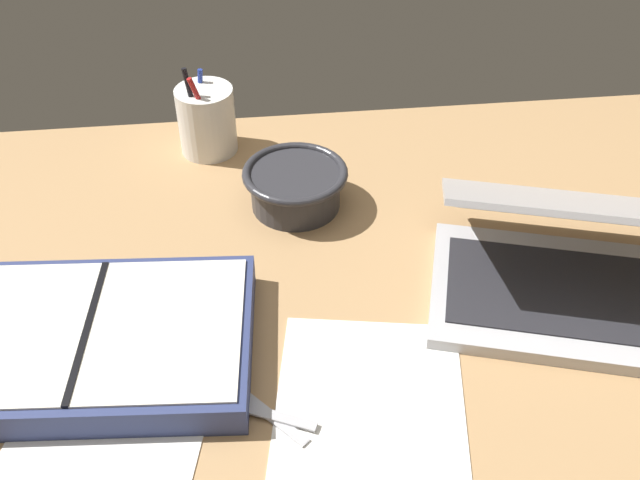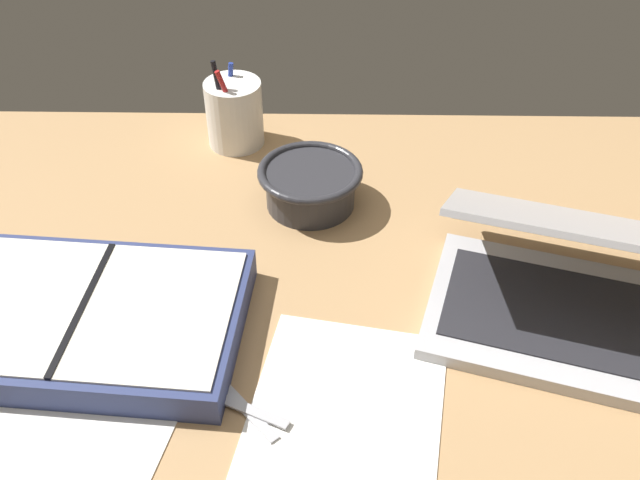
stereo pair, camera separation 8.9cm
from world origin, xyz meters
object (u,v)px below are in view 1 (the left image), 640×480
(planner, at_px, (91,341))
(scissors, at_px, (237,399))
(laptop, at_px, (564,264))
(bowl, at_px, (295,185))
(pen_cup, at_px, (207,120))

(planner, height_order, scissors, planner)
(scissors, bearing_deg, laptop, 53.50)
(bowl, height_order, pen_cup, pen_cup)
(laptop, distance_m, planner, 0.58)
(laptop, relative_size, planner, 0.98)
(bowl, relative_size, planner, 0.39)
(laptop, bearing_deg, pen_cup, 155.71)
(pen_cup, bearing_deg, scissors, -86.50)
(bowl, relative_size, scissors, 1.22)
(bowl, bearing_deg, planner, -135.22)
(pen_cup, bearing_deg, laptop, -40.93)
(laptop, relative_size, bowl, 2.48)
(bowl, height_order, planner, bowl)
(laptop, height_order, pen_cup, laptop)
(laptop, relative_size, pen_cup, 2.47)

